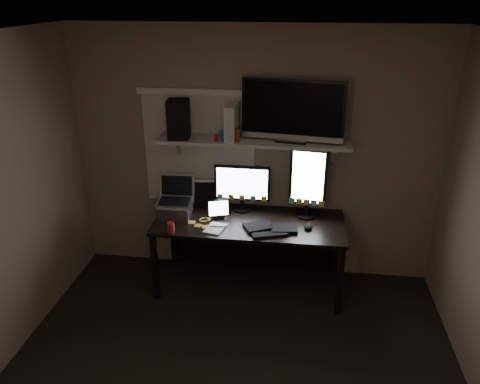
% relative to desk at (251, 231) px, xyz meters
% --- Properties ---
extents(ceiling, '(3.60, 3.60, 0.00)m').
position_rel_desk_xyz_m(ceiling, '(0.00, -1.55, 1.95)').
color(ceiling, silver).
rests_on(ceiling, back_wall).
extents(back_wall, '(3.60, 0.00, 3.60)m').
position_rel_desk_xyz_m(back_wall, '(0.00, 0.25, 0.70)').
color(back_wall, '#726152').
rests_on(back_wall, floor).
extents(window_blinds, '(1.10, 0.02, 1.10)m').
position_rel_desk_xyz_m(window_blinds, '(-0.55, 0.24, 0.75)').
color(window_blinds, beige).
rests_on(window_blinds, back_wall).
extents(desk, '(1.80, 0.75, 0.73)m').
position_rel_desk_xyz_m(desk, '(0.00, 0.00, 0.00)').
color(desk, black).
rests_on(desk, floor).
extents(wall_shelf, '(1.80, 0.35, 0.03)m').
position_rel_desk_xyz_m(wall_shelf, '(0.00, 0.08, 0.91)').
color(wall_shelf, '#A9AAA5').
rests_on(wall_shelf, back_wall).
extents(monitor_landscape, '(0.55, 0.06, 0.48)m').
position_rel_desk_xyz_m(monitor_landscape, '(-0.10, 0.11, 0.42)').
color(monitor_landscape, black).
rests_on(monitor_landscape, desk).
extents(monitor_portrait, '(0.36, 0.11, 0.70)m').
position_rel_desk_xyz_m(monitor_portrait, '(0.53, 0.06, 0.53)').
color(monitor_portrait, black).
rests_on(monitor_portrait, desk).
extents(keyboard, '(0.53, 0.33, 0.03)m').
position_rel_desk_xyz_m(keyboard, '(0.21, -0.26, 0.19)').
color(keyboard, black).
rests_on(keyboard, desk).
extents(mouse, '(0.09, 0.13, 0.04)m').
position_rel_desk_xyz_m(mouse, '(0.56, -0.20, 0.20)').
color(mouse, black).
rests_on(mouse, desk).
extents(notepad, '(0.20, 0.25, 0.01)m').
position_rel_desk_xyz_m(notepad, '(-0.30, -0.33, 0.18)').
color(notepad, white).
rests_on(notepad, desk).
extents(tablet, '(0.24, 0.16, 0.19)m').
position_rel_desk_xyz_m(tablet, '(-0.30, -0.09, 0.27)').
color(tablet, black).
rests_on(tablet, desk).
extents(file_sorter, '(0.23, 0.13, 0.27)m').
position_rel_desk_xyz_m(file_sorter, '(-0.49, 0.18, 0.31)').
color(file_sorter, black).
rests_on(file_sorter, desk).
extents(laptop, '(0.35, 0.29, 0.39)m').
position_rel_desk_xyz_m(laptop, '(-0.73, -0.12, 0.37)').
color(laptop, '#BABBC0').
rests_on(laptop, desk).
extents(cup, '(0.07, 0.07, 0.10)m').
position_rel_desk_xyz_m(cup, '(-0.69, -0.44, 0.23)').
color(cup, maroon).
rests_on(cup, desk).
extents(sticky_notes, '(0.30, 0.24, 0.00)m').
position_rel_desk_xyz_m(sticky_notes, '(-0.44, -0.20, 0.18)').
color(sticky_notes, gold).
rests_on(sticky_notes, desk).
extents(tv, '(0.95, 0.29, 0.56)m').
position_rel_desk_xyz_m(tv, '(0.36, 0.07, 1.21)').
color(tv, black).
rests_on(tv, wall_shelf).
extents(game_console, '(0.11, 0.28, 0.33)m').
position_rel_desk_xyz_m(game_console, '(-0.19, 0.06, 1.09)').
color(game_console, beige).
rests_on(game_console, wall_shelf).
extents(speaker, '(0.22, 0.26, 0.35)m').
position_rel_desk_xyz_m(speaker, '(-0.69, 0.05, 1.10)').
color(speaker, black).
rests_on(speaker, wall_shelf).
extents(bottles, '(0.24, 0.08, 0.15)m').
position_rel_desk_xyz_m(bottles, '(-0.23, -0.01, 1.00)').
color(bottles, '#A50F0C').
rests_on(bottles, wall_shelf).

